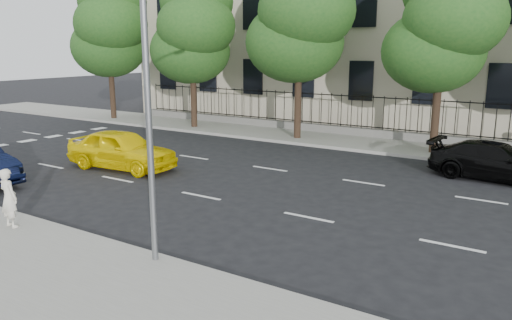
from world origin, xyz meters
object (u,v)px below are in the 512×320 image
at_px(street_light, 162,34).
at_px(black_sedan, 497,162).
at_px(yellow_taxi, 122,149).
at_px(woman_near, 9,198).

bearing_deg(street_light, black_sedan, 64.89).
relative_size(yellow_taxi, woman_near, 2.93).
xyz_separation_m(street_light, yellow_taxi, (-7.62, 5.59, -4.35)).
relative_size(yellow_taxi, black_sedan, 0.97).
bearing_deg(street_light, woman_near, -167.62).
height_order(street_light, black_sedan, street_light).
xyz_separation_m(street_light, woman_near, (-4.75, -1.04, -4.20)).
relative_size(street_light, woman_near, 5.02).
bearing_deg(yellow_taxi, black_sedan, -69.53).
bearing_deg(black_sedan, woman_near, 146.00).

